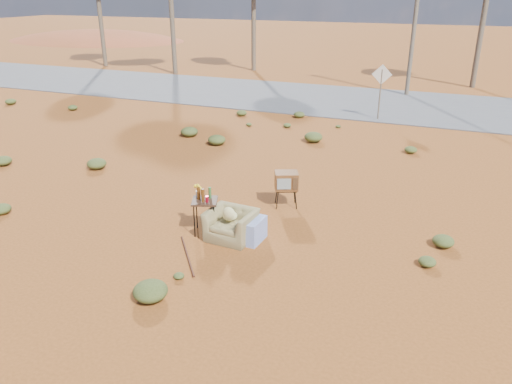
% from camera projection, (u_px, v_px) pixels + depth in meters
% --- Properties ---
extents(ground, '(140.00, 140.00, 0.00)m').
position_uv_depth(ground, '(208.00, 246.00, 10.31)').
color(ground, brown).
rests_on(ground, ground).
extents(highway, '(140.00, 7.00, 0.04)m').
position_uv_depth(highway, '(356.00, 102.00, 23.16)').
color(highway, '#565659').
rests_on(highway, ground).
extents(dirt_mound, '(26.00, 18.00, 2.00)m').
position_uv_depth(dirt_mound, '(96.00, 40.00, 49.85)').
color(dirt_mound, '#9C4125').
rests_on(dirt_mound, ground).
extents(armchair, '(1.19, 0.74, 0.85)m').
position_uv_depth(armchair, '(235.00, 222.00, 10.46)').
color(armchair, olive).
rests_on(armchair, ground).
extents(tv_unit, '(0.67, 0.61, 0.88)m').
position_uv_depth(tv_unit, '(286.00, 181.00, 11.94)').
color(tv_unit, black).
rests_on(tv_unit, ground).
extents(side_table, '(0.69, 0.69, 1.07)m').
position_uv_depth(side_table, '(203.00, 198.00, 10.62)').
color(side_table, '#372014').
rests_on(side_table, ground).
extents(rusty_bar, '(1.03, 1.31, 0.04)m').
position_uv_depth(rusty_bar, '(187.00, 255.00, 9.90)').
color(rusty_bar, '#532616').
rests_on(rusty_bar, ground).
extents(road_sign, '(0.78, 0.06, 2.19)m').
position_uv_depth(road_sign, '(381.00, 82.00, 19.50)').
color(road_sign, brown).
rests_on(road_sign, ground).
extents(utility_pole_center, '(1.40, 0.20, 8.00)m').
position_uv_depth(utility_pole_center, '(417.00, 6.00, 23.03)').
color(utility_pole_center, brown).
rests_on(utility_pole_center, ground).
extents(scrub_patch, '(17.49, 8.07, 0.33)m').
position_uv_depth(scrub_patch, '(253.00, 168.00, 14.32)').
color(scrub_patch, '#4A5525').
rests_on(scrub_patch, ground).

